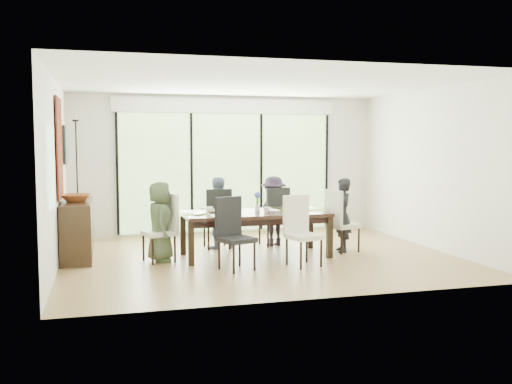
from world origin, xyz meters
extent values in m
cube|color=brown|center=(0.00, 0.00, -0.01)|extent=(6.00, 5.00, 0.01)
cube|color=white|center=(0.00, 0.00, 2.71)|extent=(6.00, 5.00, 0.01)
cube|color=silver|center=(0.00, 2.51, 1.35)|extent=(6.00, 0.02, 2.70)
cube|color=beige|center=(0.00, -2.51, 1.35)|extent=(6.00, 0.02, 2.70)
cube|color=beige|center=(-3.01, 0.00, 1.35)|extent=(0.02, 5.00, 2.70)
cube|color=white|center=(3.01, 0.00, 1.35)|extent=(0.02, 5.00, 2.70)
cube|color=#598C3F|center=(0.00, 2.47, 1.20)|extent=(4.20, 0.02, 2.30)
cube|color=white|center=(0.00, 2.46, 2.50)|extent=(4.40, 0.06, 0.28)
cube|color=black|center=(-2.10, 2.46, 1.20)|extent=(0.05, 0.04, 2.30)
cube|color=black|center=(-0.70, 2.46, 1.20)|extent=(0.05, 0.04, 2.30)
cube|color=black|center=(0.70, 2.46, 1.20)|extent=(0.05, 0.04, 2.30)
cube|color=black|center=(2.10, 2.46, 1.20)|extent=(0.05, 0.04, 2.30)
cube|color=#8CAD7F|center=(-2.97, -1.20, 1.50)|extent=(0.02, 0.90, 1.00)
cube|color=#503422|center=(0.00, 3.40, -0.05)|extent=(6.00, 1.80, 0.10)
cube|color=brown|center=(0.00, 4.20, 0.55)|extent=(6.00, 0.08, 0.06)
sphere|color=#14380F|center=(-1.80, 5.20, 1.44)|extent=(3.20, 3.20, 3.20)
sphere|color=#14380F|center=(0.40, 5.80, 1.80)|extent=(4.00, 4.00, 4.00)
sphere|color=#14380F|center=(2.20, 5.00, 1.26)|extent=(2.80, 2.80, 2.80)
sphere|color=#14380F|center=(-0.60, 6.50, 1.62)|extent=(3.60, 3.60, 3.60)
cube|color=black|center=(-0.07, 0.06, 0.67)|extent=(2.25, 1.03, 0.06)
cube|color=black|center=(-0.07, 0.06, 0.59)|extent=(2.06, 0.84, 0.09)
cube|color=black|center=(-1.15, -0.37, 0.32)|extent=(0.08, 0.08, 0.65)
cube|color=black|center=(1.01, -0.37, 0.32)|extent=(0.08, 0.08, 0.65)
cube|color=black|center=(-1.15, 0.49, 0.32)|extent=(0.08, 0.08, 0.65)
cube|color=black|center=(1.01, 0.49, 0.32)|extent=(0.08, 0.08, 0.65)
imported|color=#415136|center=(-1.55, 0.06, 0.60)|extent=(0.39, 0.58, 1.21)
imported|color=black|center=(1.41, 0.06, 0.60)|extent=(0.43, 0.61, 1.21)
imported|color=slate|center=(-0.52, 0.89, 0.60)|extent=(0.60, 0.42, 1.21)
imported|color=#261D2B|center=(0.48, 0.89, 0.60)|extent=(0.62, 0.45, 1.21)
cube|color=#92B23F|center=(-1.02, 0.06, 0.71)|extent=(0.41, 0.30, 0.01)
cube|color=#95AB3D|center=(0.88, 0.06, 0.71)|extent=(0.41, 0.30, 0.01)
cube|color=#7AA23A|center=(-0.52, 0.46, 0.71)|extent=(0.41, 0.30, 0.01)
cube|color=#85AC3D|center=(0.48, 0.46, 0.71)|extent=(0.41, 0.30, 0.01)
cube|color=white|center=(-0.62, -0.24, 0.71)|extent=(0.41, 0.30, 0.01)
cube|color=black|center=(-0.42, 0.41, 0.71)|extent=(0.24, 0.17, 0.01)
cube|color=black|center=(0.43, 0.41, 0.71)|extent=(0.22, 0.16, 0.01)
cube|color=white|center=(0.63, 0.01, 0.70)|extent=(0.28, 0.21, 0.00)
cube|color=white|center=(-0.62, -0.24, 0.72)|extent=(0.24, 0.24, 0.02)
cube|color=#C04D16|center=(-0.62, -0.24, 0.74)|extent=(0.19, 0.19, 0.01)
cylinder|color=silver|center=(-0.02, 0.11, 0.76)|extent=(0.07, 0.07, 0.11)
cylinder|color=#337226|center=(-0.02, 0.11, 0.87)|extent=(0.04, 0.04, 0.15)
sphere|color=#4B55BD|center=(-0.02, 0.11, 0.96)|extent=(0.10, 0.10, 0.10)
imported|color=silver|center=(-0.92, -0.04, 0.71)|extent=(0.36, 0.36, 0.02)
imported|color=white|center=(-0.77, 0.21, 0.75)|extent=(0.15, 0.15, 0.09)
imported|color=white|center=(0.08, -0.04, 0.75)|extent=(0.12, 0.12, 0.09)
imported|color=white|center=(0.73, 0.16, 0.75)|extent=(0.12, 0.12, 0.09)
imported|color=white|center=(0.18, 0.11, 0.71)|extent=(0.16, 0.22, 0.02)
cube|color=black|center=(-2.76, 0.68, 0.44)|extent=(0.44, 1.57, 0.89)
imported|color=brown|center=(-2.76, 0.58, 0.94)|extent=(0.47, 0.47, 0.11)
cylinder|color=black|center=(-2.76, 1.03, 0.91)|extent=(0.10, 0.10, 0.04)
cylinder|color=black|center=(-2.76, 1.03, 1.53)|extent=(0.02, 0.02, 1.23)
cylinder|color=black|center=(-2.76, 1.03, 2.14)|extent=(0.10, 0.10, 0.03)
cylinder|color=silver|center=(-2.76, 1.03, 2.19)|extent=(0.04, 0.04, 0.10)
cube|color=maroon|center=(-2.97, 0.40, 1.70)|extent=(0.02, 1.00, 1.50)
cube|color=black|center=(-2.97, 1.70, 1.75)|extent=(0.03, 0.55, 0.65)
cube|color=#194552|center=(-2.95, 1.70, 1.75)|extent=(0.01, 0.45, 0.55)
camera|label=1|loc=(-2.35, -8.51, 1.79)|focal=40.00mm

